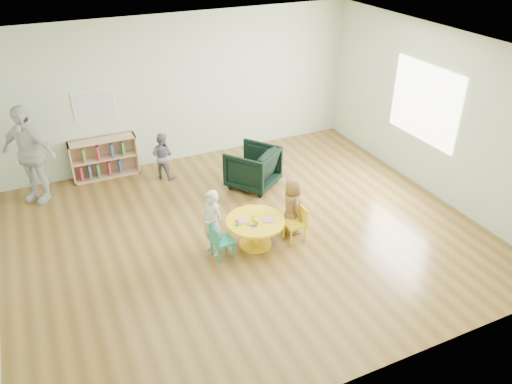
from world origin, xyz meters
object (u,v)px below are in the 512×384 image
activity_table (255,228)px  kid_chair_right (297,222)px  child_left (212,223)px  adult_caretaker (29,154)px  armchair (253,168)px  child_right (292,206)px  kid_chair_left (220,241)px  bookshelf (103,158)px  toddler (162,156)px

activity_table → kid_chair_right: kid_chair_right is taller
child_left → adult_caretaker: 3.51m
adult_caretaker → armchair: bearing=23.3°
child_right → kid_chair_left: bearing=99.4°
kid_chair_left → adult_caretaker: adult_caretaker is taller
activity_table → kid_chair_left: 0.59m
kid_chair_right → bookshelf: size_ratio=0.45×
bookshelf → kid_chair_right: bearing=-55.5°
kid_chair_right → child_right: 0.26m
kid_chair_right → toddler: toddler is taller
bookshelf → toddler: (0.98, -0.53, 0.08)m
armchair → child_left: (-1.35, -1.58, 0.14)m
child_left → child_right: 1.28m
armchair → toddler: bearing=-72.7°
child_right → adult_caretaker: size_ratio=0.54×
armchair → adult_caretaker: size_ratio=0.47×
toddler → adult_caretaker: size_ratio=0.52×
child_left → armchair: bearing=118.9°
child_right → toddler: size_ratio=1.05×
child_left → toddler: child_left is taller
child_left → child_right: (1.28, -0.00, -0.05)m
child_left → child_right: child_left is taller
toddler → child_left: bearing=134.2°
bookshelf → child_left: (1.00, -3.10, 0.14)m
child_left → toddler: 2.57m
adult_caretaker → toddler: bearing=37.4°
child_right → activity_table: bearing=99.9°
adult_caretaker → child_left: bearing=-9.9°
toddler → adult_caretaker: (-2.18, 0.14, 0.41)m
child_left → toddler: size_ratio=1.15×
kid_chair_right → adult_caretaker: 4.56m
activity_table → child_right: size_ratio=0.94×
bookshelf → child_right: bearing=-53.7°
armchair → child_left: size_ratio=0.79×
activity_table → kid_chair_right: bearing=-10.0°
toddler → armchair: bearing=-172.1°
child_right → toddler: (-1.30, 2.57, -0.02)m
armchair → adult_caretaker: adult_caretaker is taller
activity_table → kid_chair_left: kid_chair_left is taller
armchair → activity_table: bearing=30.0°
child_left → adult_caretaker: adult_caretaker is taller
toddler → activity_table: bearing=147.6°
kid_chair_right → armchair: bearing=-2.5°
activity_table → child_left: 0.67m
activity_table → toddler: 2.74m
armchair → toddler: (-1.37, 0.99, 0.08)m
activity_table → armchair: size_ratio=1.08×
kid_chair_left → child_left: child_left is taller
activity_table → toddler: toddler is taller
child_right → toddler: 2.88m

